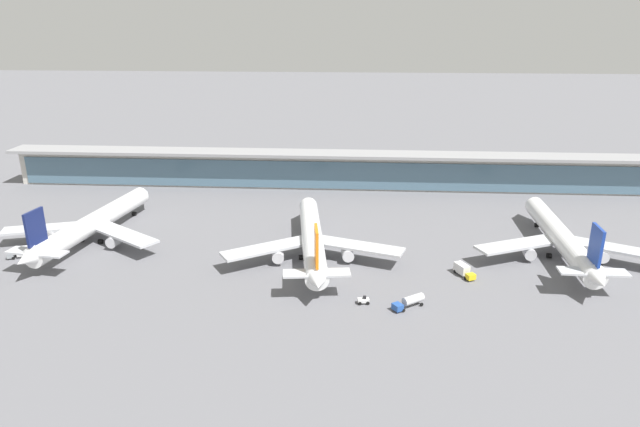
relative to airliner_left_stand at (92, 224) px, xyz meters
name	(u,v)px	position (x,y,z in m)	size (l,w,h in m)	color
ground_plane	(316,260)	(71.17, -9.87, -5.75)	(1200.00, 1200.00, 0.00)	slate
airliner_left_stand	(92,224)	(0.00, 0.00, 0.00)	(52.22, 68.49, 18.26)	white
airliner_centre_stand	(312,239)	(69.90, -7.95, 0.00)	(52.35, 68.56, 18.26)	white
airliner_right_stand	(561,238)	(142.78, -2.34, 0.00)	(52.75, 68.51, 18.26)	white
service_truck_near_nose_yellow	(463,270)	(112.12, -17.92, -4.06)	(5.25, 7.57, 3.10)	yellow
service_truck_under_wing_grey	(23,252)	(-15.23, -13.84, -4.06)	(7.59, 5.16, 3.10)	gray
service_truck_mid_apron_white	(363,300)	(84.81, -35.70, -4.88)	(3.09, 2.12, 2.05)	silver
service_truck_by_tail_blue	(410,301)	(96.00, -36.84, -4.04)	(8.32, 6.80, 2.95)	#234C9E
terminal_building	(329,169)	(71.17, 64.16, 2.12)	(265.40, 12.80, 15.20)	beige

